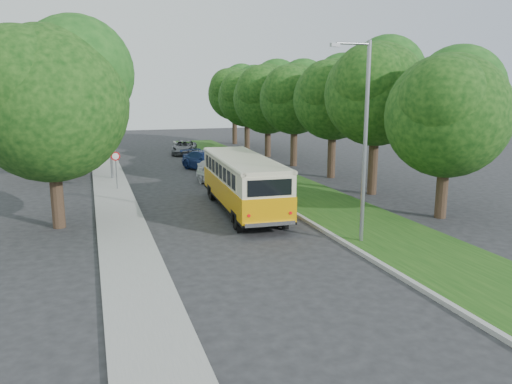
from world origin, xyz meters
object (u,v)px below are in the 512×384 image
object	(u,v)px
lamppost_near	(363,137)
vintage_bus	(243,184)
car_white	(218,170)
car_blue	(207,161)
car_grey	(184,147)
lamppost_far	(108,120)
car_silver	(218,175)

from	to	relation	value
lamppost_near	vintage_bus	xyz separation A→B (m)	(-2.88, 6.74, -2.93)
lamppost_near	car_white	size ratio (longest dim) A/B	2.02
car_blue	car_grey	bearing A→B (deg)	68.72
lamppost_far	car_silver	distance (m)	8.61
vintage_bus	car_blue	world-z (taller)	vintage_bus
lamppost_far	car_silver	size ratio (longest dim) A/B	1.86
car_white	car_blue	bearing A→B (deg)	74.73
vintage_bus	car_silver	bearing A→B (deg)	89.36
car_silver	car_grey	xyz separation A→B (m)	(0.91, 16.78, -0.03)
car_white	lamppost_far	bearing A→B (deg)	150.04
vintage_bus	car_white	size ratio (longest dim) A/B	2.45
car_grey	lamppost_near	bearing A→B (deg)	-71.70
lamppost_far	vintage_bus	xyz separation A→B (m)	(6.03, -11.76, -2.67)
lamppost_near	car_silver	distance (m)	14.73
lamppost_near	lamppost_far	xyz separation A→B (m)	(-8.91, 18.50, -0.25)
vintage_bus	car_silver	world-z (taller)	vintage_bus
car_blue	car_grey	size ratio (longest dim) A/B	1.09
car_blue	lamppost_far	bearing A→B (deg)	174.60
vintage_bus	car_silver	size ratio (longest dim) A/B	2.41
car_white	car_grey	xyz separation A→B (m)	(0.27, 14.43, 0.00)
car_white	car_grey	world-z (taller)	same
car_silver	car_white	xyz separation A→B (m)	(0.64, 2.35, -0.03)
car_grey	car_blue	bearing A→B (deg)	-75.32
car_silver	lamppost_near	bearing A→B (deg)	-92.05
car_white	car_grey	distance (m)	14.43
car_grey	car_silver	bearing A→B (deg)	-77.49
car_silver	car_blue	distance (m)	6.42
vintage_bus	car_white	bearing A→B (deg)	86.59
car_blue	car_grey	distance (m)	10.40
lamppost_near	car_white	bearing A→B (deg)	96.00
car_silver	car_white	bearing A→B (deg)	63.27
vintage_bus	car_grey	bearing A→B (deg)	90.00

